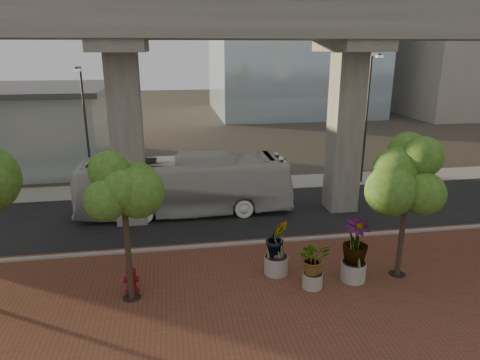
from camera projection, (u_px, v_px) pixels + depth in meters
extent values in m
plane|color=#3B342A|center=(246.00, 228.00, 22.77)|extent=(160.00, 160.00, 0.00)
cube|color=brown|center=(286.00, 317.00, 15.21)|extent=(70.00, 13.00, 0.06)
cube|color=black|center=(240.00, 214.00, 24.65)|extent=(90.00, 8.00, 0.04)
cube|color=#9A9790|center=(254.00, 243.00, 20.86)|extent=(70.00, 0.25, 0.16)
cube|color=#9A9790|center=(228.00, 185.00, 29.83)|extent=(90.00, 3.00, 0.06)
cube|color=#98978A|center=(246.00, 19.00, 20.04)|extent=(72.00, 2.40, 1.80)
cube|color=#98978A|center=(236.00, 22.00, 23.05)|extent=(72.00, 2.40, 1.80)
cube|color=#A59F95|center=(471.00, 27.00, 59.02)|extent=(18.00, 16.00, 24.00)
imported|color=silver|center=(185.00, 186.00, 24.33)|extent=(12.09, 2.98, 3.36)
cylinder|color=maroon|center=(132.00, 291.00, 16.69)|extent=(0.52, 0.52, 0.12)
cylinder|color=maroon|center=(132.00, 281.00, 16.57)|extent=(0.35, 0.35, 0.84)
sphere|color=maroon|center=(131.00, 271.00, 16.45)|extent=(0.40, 0.40, 0.40)
cylinder|color=maroon|center=(130.00, 267.00, 16.39)|extent=(0.12, 0.12, 0.14)
cylinder|color=maroon|center=(131.00, 279.00, 16.55)|extent=(0.58, 0.23, 0.23)
cylinder|color=gray|center=(312.00, 280.00, 16.98)|extent=(0.80, 0.80, 0.62)
imported|color=#2A5C18|center=(314.00, 258.00, 16.69)|extent=(1.77, 1.77, 1.33)
cylinder|color=#A29F93|center=(353.00, 271.00, 17.49)|extent=(1.02, 1.02, 0.79)
imported|color=#2A5C18|center=(356.00, 241.00, 17.10)|extent=(2.49, 2.49, 1.87)
cylinder|color=#A8A298|center=(276.00, 265.00, 18.01)|extent=(1.00, 1.00, 0.78)
imported|color=#2A5C18|center=(277.00, 238.00, 17.64)|extent=(2.23, 2.23, 1.67)
cylinder|color=#403325|center=(128.00, 254.00, 15.79)|extent=(0.22, 0.22, 3.65)
cylinder|color=black|center=(132.00, 297.00, 16.33)|extent=(0.70, 0.70, 0.01)
cylinder|color=#403325|center=(401.00, 238.00, 17.54)|extent=(0.22, 0.22, 3.29)
cylinder|color=black|center=(397.00, 274.00, 18.03)|extent=(0.70, 0.70, 0.01)
cylinder|color=#2D2D32|center=(87.00, 135.00, 26.34)|extent=(0.14, 0.14, 8.05)
cube|color=#2D2D32|center=(78.00, 68.00, 24.68)|extent=(0.15, 1.01, 0.15)
cube|color=silver|center=(77.00, 70.00, 24.23)|extent=(0.40, 0.20, 0.12)
cylinder|color=#2B2C30|center=(366.00, 121.00, 29.23)|extent=(0.15, 0.15, 8.74)
cube|color=#2B2C30|center=(376.00, 55.00, 27.43)|extent=(0.16, 1.09, 0.16)
cube|color=silver|center=(380.00, 56.00, 26.94)|extent=(0.44, 0.22, 0.13)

